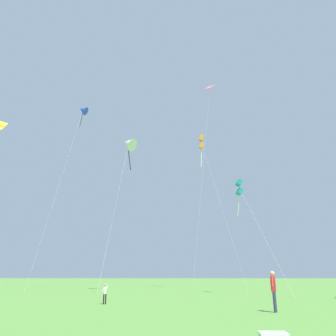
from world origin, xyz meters
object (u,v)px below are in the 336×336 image
kite_pink_low (209,98)px  person_child_small (105,292)px  kite_blue_delta (83,110)px  kite_orange_box (201,143)px  kite_teal_box (239,188)px  person_in_blue_jacket (273,287)px  kite_white_distant (128,144)px

kite_pink_low → person_child_small: bearing=-110.7°
kite_blue_delta → kite_orange_box: (17.42, 0.69, -5.27)m
kite_teal_box → kite_blue_delta: bearing=150.4°
kite_orange_box → person_in_blue_jacket: kite_orange_box is taller
kite_orange_box → kite_white_distant: bearing=-144.2°
kite_pink_low → person_child_small: 36.42m
kite_pink_low → kite_white_distant: kite_pink_low is taller
kite_teal_box → person_child_small: bearing=-132.2°
kite_pink_low → person_in_blue_jacket: bearing=-90.1°
kite_white_distant → person_child_small: (1.81, -16.79, -16.31)m
kite_white_distant → kite_orange_box: bearing=35.8°
kite_white_distant → person_in_blue_jacket: 28.40m
kite_orange_box → person_child_small: size_ratio=18.13×
kite_blue_delta → kite_pink_low: bearing=2.1°
kite_white_distant → kite_orange_box: kite_orange_box is taller
person_in_blue_jacket → person_child_small: size_ratio=1.58×
kite_blue_delta → kite_pink_low: size_ratio=0.87×
person_in_blue_jacket → person_child_small: (-8.87, 4.17, -0.40)m
kite_orange_box → person_in_blue_jacket: size_ratio=11.48×
kite_white_distant → person_in_blue_jacket: bearing=-63.0°
kite_teal_box → person_child_small: (-10.36, -11.41, -9.15)m
kite_blue_delta → kite_white_distant: bearing=-37.1°
kite_orange_box → person_child_small: kite_orange_box is taller
kite_pink_low → person_in_blue_jacket: kite_pink_low is taller
kite_white_distant → kite_orange_box: size_ratio=0.86×
kite_pink_low → kite_orange_box: bearing=-179.5°
kite_pink_low → kite_white_distant: size_ratio=1.64×
kite_orange_box → person_child_small: 31.18m
kite_blue_delta → kite_white_distant: 12.83m
kite_pink_low → kite_orange_box: kite_pink_low is taller
kite_orange_box → person_in_blue_jacket: bearing=-87.3°
kite_blue_delta → kite_white_distant: kite_blue_delta is taller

